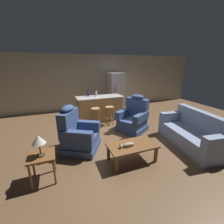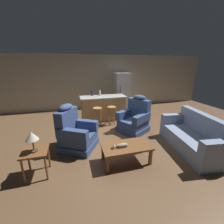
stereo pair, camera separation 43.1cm
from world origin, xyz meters
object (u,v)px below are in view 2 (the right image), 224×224
object	(u,v)px
fish_figurine	(121,146)
refrigerator	(122,91)
couch	(194,137)
recliner_near_island	(135,119)
recliner_near_lamp	(75,133)
kitchen_island	(103,108)
coffee_table	(126,148)
bar_stool_right	(112,112)
bar_stool_left	(98,113)
end_table	(35,155)
bottle_tall_green	(92,93)
table_lamp	(32,137)
bottle_short_amber	(100,93)

from	to	relation	value
fish_figurine	refrigerator	distance (m)	4.42
couch	recliner_near_island	xyz separation A→B (m)	(-1.03, 1.48, 0.08)
recliner_near_lamp	kitchen_island	distance (m)	2.30
recliner_near_island	couch	bearing A→B (deg)	93.10
coffee_table	recliner_near_lamp	world-z (taller)	recliner_near_lamp
bar_stool_right	coffee_table	bearing A→B (deg)	-97.12
couch	bar_stool_right	bearing A→B (deg)	-46.70
kitchen_island	couch	bearing A→B (deg)	-57.95
coffee_table	kitchen_island	bearing A→B (deg)	87.95
bar_stool_left	end_table	bearing A→B (deg)	-126.44
kitchen_island	bottle_tall_green	xyz separation A→B (m)	(-0.39, 0.21, 0.57)
recliner_near_island	bar_stool_left	size ratio (longest dim) A/B	1.76
couch	kitchen_island	distance (m)	3.39
coffee_table	bar_stool_left	world-z (taller)	bar_stool_left
refrigerator	bar_stool_right	bearing A→B (deg)	-118.92
recliner_near_lamp	bottle_tall_green	distance (m)	2.40
table_lamp	couch	bearing A→B (deg)	-0.01
bar_stool_right	refrigerator	world-z (taller)	refrigerator
couch	end_table	distance (m)	3.78
couch	bar_stool_right	xyz separation A→B (m)	(-1.62, 2.24, 0.13)
bottle_short_amber	kitchen_island	bearing A→B (deg)	-58.81
bar_stool_right	bottle_tall_green	world-z (taller)	bottle_tall_green
recliner_near_lamp	bar_stool_left	size ratio (longest dim) A/B	1.76
recliner_near_island	bottle_tall_green	xyz separation A→B (m)	(-1.16, 1.60, 0.63)
recliner_near_island	bar_stool_left	world-z (taller)	recliner_near_island
table_lamp	fish_figurine	bearing A→B (deg)	-2.71
bottle_short_amber	recliner_near_lamp	bearing A→B (deg)	-117.22
coffee_table	bottle_tall_green	bearing A→B (deg)	95.29
refrigerator	fish_figurine	bearing A→B (deg)	-109.15
bottle_tall_green	bottle_short_amber	xyz separation A→B (m)	(0.30, -0.06, -0.01)
recliner_near_island	table_lamp	xyz separation A→B (m)	(-2.75, -1.48, 0.45)
bottle_short_amber	couch	bearing A→B (deg)	-57.99
bar_stool_left	bottle_short_amber	world-z (taller)	bottle_short_amber
bar_stool_right	couch	bearing A→B (deg)	-54.21
fish_figurine	bottle_tall_green	size ratio (longest dim) A/B	1.26
end_table	bottle_short_amber	distance (m)	3.59
fish_figurine	kitchen_island	size ratio (longest dim) A/B	0.19
kitchen_island	bottle_tall_green	size ratio (longest dim) A/B	6.68
end_table	bottle_tall_green	xyz separation A→B (m)	(1.59, 3.06, 0.59)
recliner_near_island	bottle_short_amber	distance (m)	1.87
kitchen_island	bottle_short_amber	size ratio (longest dim) A/B	7.39
coffee_table	couch	world-z (taller)	couch
fish_figurine	end_table	size ratio (longest dim) A/B	0.61
fish_figurine	kitchen_island	distance (m)	2.97
fish_figurine	bottle_tall_green	distance (m)	3.22
recliner_near_island	refrigerator	world-z (taller)	refrigerator
kitchen_island	bar_stool_left	distance (m)	0.72
recliner_near_island	bottle_tall_green	size ratio (longest dim) A/B	4.45
recliner_near_lamp	refrigerator	world-z (taller)	refrigerator
coffee_table	table_lamp	distance (m)	1.94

